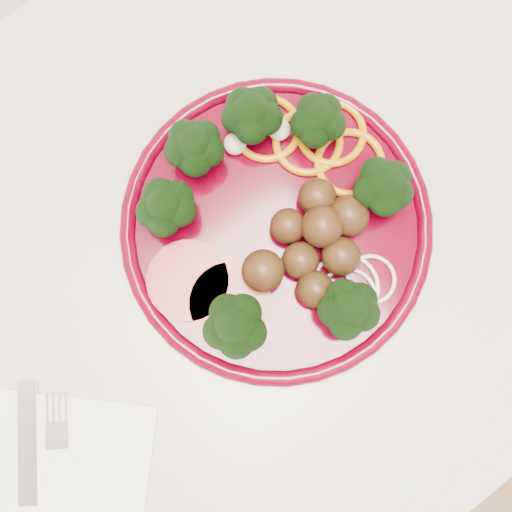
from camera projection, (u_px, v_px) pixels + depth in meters
counter at (307, 241)px, 1.02m from camera, size 2.40×0.60×0.90m
plate at (278, 220)px, 0.55m from camera, size 0.27×0.27×0.06m
napkin at (41, 501)px, 0.53m from camera, size 0.25×0.25×0.00m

